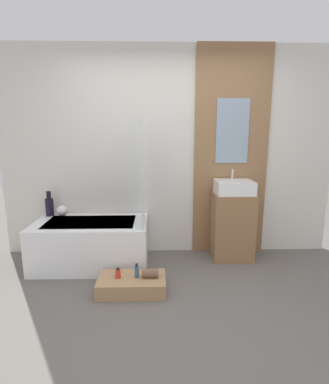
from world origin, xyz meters
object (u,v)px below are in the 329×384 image
object	(u,v)px
vase_round_light	(62,211)
bottle_soap_primary	(118,273)
vase_tall_dark	(50,206)
sink	(234,187)
bottle_soap_secondary	(137,271)
wooden_step_bench	(132,284)
bathtub	(92,243)

from	to	relation	value
vase_round_light	bottle_soap_primary	size ratio (longest dim) A/B	1.29
vase_round_light	vase_tall_dark	bearing A→B (deg)	173.98
sink	bottle_soap_secondary	xyz separation A→B (m)	(-1.14, -0.79, -0.69)
vase_tall_dark	bottle_soap_primary	distance (m)	1.40
wooden_step_bench	vase_round_light	world-z (taller)	vase_round_light
bottle_soap_secondary	vase_round_light	bearing A→B (deg)	137.75
bathtub	vase_round_light	bearing A→B (deg)	147.71
bottle_soap_primary	bottle_soap_secondary	size ratio (longest dim) A/B	0.70
vase_tall_dark	wooden_step_bench	bearing A→B (deg)	-39.87
bathtub	bottle_soap_secondary	world-z (taller)	bathtub
vase_tall_dark	vase_round_light	world-z (taller)	vase_tall_dark
bottle_soap_secondary	bottle_soap_primary	bearing A→B (deg)	180.00
wooden_step_bench	bottle_soap_secondary	xyz separation A→B (m)	(0.05, 0.00, 0.14)
wooden_step_bench	sink	size ratio (longest dim) A/B	1.51
vase_tall_dark	bottle_soap_secondary	xyz separation A→B (m)	(1.14, -0.91, -0.44)
vase_round_light	bottle_soap_secondary	size ratio (longest dim) A/B	0.90
bathtub	sink	world-z (taller)	sink
vase_round_light	wooden_step_bench	bearing A→B (deg)	-43.76
bottle_soap_primary	bottle_soap_secondary	bearing A→B (deg)	0.00
bathtub	wooden_step_bench	xyz separation A→B (m)	(0.53, -0.64, -0.19)
wooden_step_bench	bottle_soap_secondary	bearing A→B (deg)	0.00
wooden_step_bench	vase_tall_dark	bearing A→B (deg)	140.13
sink	bottle_soap_secondary	distance (m)	1.55
vase_tall_dark	bottle_soap_secondary	world-z (taller)	vase_tall_dark
sink	bottle_soap_primary	distance (m)	1.70
bottle_soap_primary	bottle_soap_secondary	distance (m)	0.19
vase_tall_dark	bathtub	bearing A→B (deg)	-25.90
bathtub	bottle_soap_primary	size ratio (longest dim) A/B	12.93
sink	bottle_soap_primary	bearing A→B (deg)	-149.28
vase_tall_dark	vase_round_light	size ratio (longest dim) A/B	2.36
vase_tall_dark	sink	bearing A→B (deg)	-3.05
sink	vase_tall_dark	distance (m)	2.30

